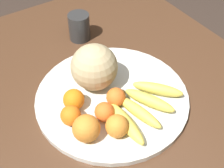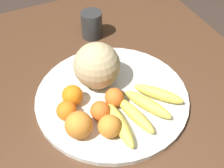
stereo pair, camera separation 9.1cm
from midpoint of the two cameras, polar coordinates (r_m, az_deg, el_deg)
The scene contains 12 objects.
kitchen_table at distance 1.05m, azimuth 5.89°, elevation -6.52°, with size 1.32×0.93×0.74m.
fruit_bowl at distance 0.95m, azimuth 2.74°, elevation -2.58°, with size 0.47×0.47×0.02m.
melon at distance 0.94m, azimuth -0.01°, elevation 3.27°, with size 0.14×0.14×0.14m.
banana_bunch at distance 0.90m, azimuth 8.05°, elevation -4.67°, with size 0.21×0.24×0.04m.
orange_front_left at distance 0.83m, azimuth -2.96°, elevation -7.67°, with size 0.08×0.08×0.08m.
orange_front_right at distance 0.87m, azimuth -5.31°, elevation -5.15°, with size 0.06×0.06×0.06m.
orange_mid_center at distance 0.91m, azimuth -4.41°, elevation -2.25°, with size 0.06×0.06×0.06m.
orange_back_left at distance 0.87m, azimuth 0.80°, elevation -5.08°, with size 0.06×0.06×0.06m.
orange_back_right at distance 0.91m, azimuth 3.31°, elevation -2.63°, with size 0.06×0.06×0.06m.
orange_top_small at distance 0.83m, azimuth 2.72°, elevation -7.90°, with size 0.06×0.06×0.06m.
produce_tag at distance 0.89m, azimuth 3.00°, elevation -6.40°, with size 0.07×0.04×0.00m.
ceramic_mug at distance 1.18m, azimuth -1.53°, elevation 10.83°, with size 0.12×0.08×0.10m.
Camera 2 is at (-0.56, 0.33, 1.46)m, focal length 50.00 mm.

